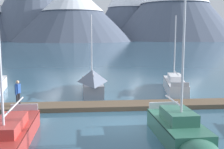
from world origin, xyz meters
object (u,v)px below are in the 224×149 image
Objects in this scene: sailboat_mid_dock_port at (92,81)px; sailboat_second_berth at (8,139)px; person_on_dock at (18,92)px; sailboat_mid_dock_starboard at (180,130)px; sailboat_far_berth at (174,84)px.

sailboat_second_berth is at bearing -110.40° from sailboat_mid_dock_port.
sailboat_mid_dock_starboard is at bearing -38.84° from person_on_dock.
sailboat_mid_dock_port reaches higher than person_on_dock.
sailboat_mid_dock_starboard is (7.70, -0.08, 0.05)m from sailboat_second_berth.
sailboat_mid_dock_starboard is at bearing -0.56° from sailboat_second_berth.
sailboat_mid_dock_starboard is (3.27, -11.96, -0.36)m from sailboat_mid_dock_port.
sailboat_second_berth and sailboat_mid_dock_port have the same top height.
sailboat_far_berth is 13.29m from person_on_dock.
sailboat_mid_dock_port is (4.42, 11.88, 0.41)m from sailboat_second_berth.
sailboat_mid_dock_starboard is at bearing -74.68° from sailboat_mid_dock_port.
sailboat_second_berth reaches higher than sailboat_far_berth.
sailboat_second_berth is 0.82× the size of sailboat_mid_dock_starboard.
sailboat_mid_dock_starboard reaches higher than person_on_dock.
sailboat_mid_dock_port is at bearing 177.77° from sailboat_far_berth.
sailboat_second_berth is 1.06× the size of sailboat_mid_dock_port.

